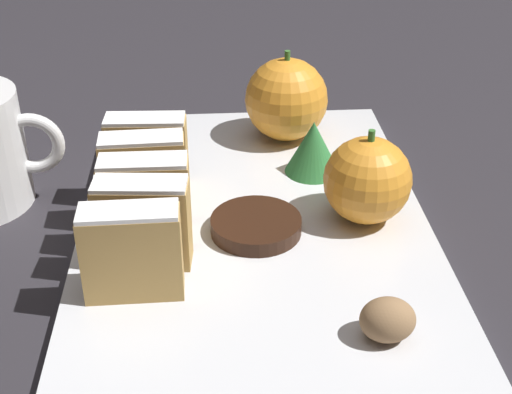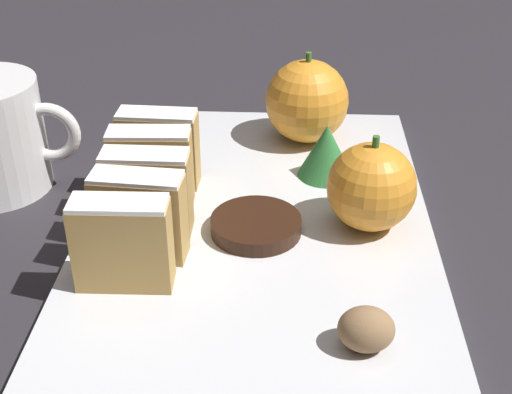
{
  "view_description": "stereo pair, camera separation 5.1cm",
  "coord_description": "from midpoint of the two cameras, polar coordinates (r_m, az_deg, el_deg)",
  "views": [
    {
      "loc": [
        -0.03,
        -0.44,
        0.3
      ],
      "look_at": [
        0.0,
        0.0,
        0.04
      ],
      "focal_mm": 50.0,
      "sensor_mm": 36.0,
      "label": 1
    },
    {
      "loc": [
        0.02,
        -0.44,
        0.3
      ],
      "look_at": [
        0.0,
        0.0,
        0.04
      ],
      "focal_mm": 50.0,
      "sensor_mm": 36.0,
      "label": 2
    }
  ],
  "objects": [
    {
      "name": "orange_far",
      "position": [
        0.53,
        11.98,
        0.72
      ],
      "size": [
        0.07,
        0.07,
        0.07
      ],
      "color": "orange",
      "rests_on": "serving_platter"
    },
    {
      "name": "evergreen_sprig",
      "position": [
        0.59,
        8.1,
        3.63
      ],
      "size": [
        0.05,
        0.05,
        0.05
      ],
      "color": "#2D7538",
      "rests_on": "serving_platter"
    },
    {
      "name": "walnut",
      "position": [
        0.43,
        12.24,
        -10.43
      ],
      "size": [
        0.03,
        0.03,
        0.03
      ],
      "color": "#8E6B47",
      "rests_on": "serving_platter"
    },
    {
      "name": "chocolate_cookie",
      "position": [
        0.52,
        2.91,
        -2.5
      ],
      "size": [
        0.07,
        0.07,
        0.01
      ],
      "color": "black",
      "rests_on": "serving_platter"
    },
    {
      "name": "stollen_slice_front",
      "position": [
        0.46,
        -7.57,
        -3.82
      ],
      "size": [
        0.06,
        0.03,
        0.06
      ],
      "color": "tan",
      "rests_on": "serving_platter"
    },
    {
      "name": "stollen_slice_fifth",
      "position": [
        0.57,
        -5.28,
        3.82
      ],
      "size": [
        0.06,
        0.03,
        0.06
      ],
      "color": "tan",
      "rests_on": "serving_platter"
    },
    {
      "name": "stollen_slice_fourth",
      "position": [
        0.54,
        -5.78,
        2.21
      ],
      "size": [
        0.06,
        0.03,
        0.06
      ],
      "color": "tan",
      "rests_on": "serving_platter"
    },
    {
      "name": "serving_platter",
      "position": [
        0.53,
        2.76,
        -3.43
      ],
      "size": [
        0.26,
        0.43,
        0.01
      ],
      "color": "silver",
      "rests_on": "ground_plane"
    },
    {
      "name": "stollen_slice_third",
      "position": [
        0.52,
        -5.9,
        0.41
      ],
      "size": [
        0.06,
        0.02,
        0.06
      ],
      "color": "tan",
      "rests_on": "serving_platter"
    },
    {
      "name": "ground_plane",
      "position": [
        0.53,
        2.74,
        -3.96
      ],
      "size": [
        6.0,
        6.0,
        0.0
      ],
      "primitive_type": "plane",
      "color": "#28262B"
    },
    {
      "name": "orange_near",
      "position": [
        0.65,
        6.37,
        7.58
      ],
      "size": [
        0.07,
        0.07,
        0.08
      ],
      "color": "orange",
      "rests_on": "serving_platter"
    },
    {
      "name": "stollen_slice_second",
      "position": [
        0.49,
        -6.39,
        -1.59
      ],
      "size": [
        0.06,
        0.03,
        0.06
      ],
      "color": "tan",
      "rests_on": "serving_platter"
    }
  ]
}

